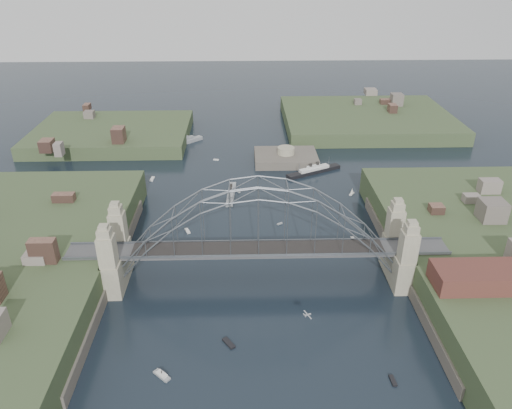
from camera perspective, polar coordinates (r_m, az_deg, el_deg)
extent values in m
plane|color=black|center=(112.98, 0.25, -8.75)|extent=(500.00, 500.00, 0.00)
cube|color=#474749|center=(108.44, 0.26, -5.34)|extent=(84.00, 6.00, 0.70)
cube|color=#545A61|center=(105.63, 0.31, -5.97)|extent=(84.00, 0.25, 0.50)
cube|color=#545A61|center=(110.68, 0.21, -4.25)|extent=(84.00, 0.25, 0.50)
cube|color=black|center=(108.14, 0.26, -5.09)|extent=(55.20, 5.20, 0.35)
cube|color=gray|center=(107.61, -16.77, -6.42)|extent=(3.40, 3.40, 17.70)
cube|color=gray|center=(115.76, -15.63, -3.67)|extent=(3.40, 3.40, 17.70)
cube|color=gray|center=(109.33, 17.18, -5.90)|extent=(3.40, 3.40, 17.70)
cube|color=gray|center=(117.37, 15.77, -3.24)|extent=(3.40, 3.40, 17.70)
cube|color=gray|center=(114.24, -15.87, -7.05)|extent=(4.08, 13.80, 8.00)
cube|color=gray|center=(115.87, 16.13, -6.56)|extent=(4.08, 13.80, 8.00)
cube|color=#364727|center=(124.58, -27.73, -7.44)|extent=(50.00, 90.00, 12.00)
cube|color=#514A41|center=(116.96, -17.60, -8.23)|extent=(6.00, 70.00, 4.00)
cube|color=#364727|center=(127.32, 27.54, -6.62)|extent=(50.00, 90.00, 12.00)
cube|color=#514A41|center=(118.76, 17.80, -7.67)|extent=(6.00, 70.00, 4.00)
cube|color=#364727|center=(204.26, -16.37, 7.44)|extent=(60.00, 45.00, 9.00)
cube|color=#364727|center=(218.16, 12.74, 9.21)|extent=(70.00, 55.00, 9.50)
cube|color=#514A41|center=(175.20, 3.47, 4.86)|extent=(22.00, 16.00, 7.00)
cylinder|color=gray|center=(173.45, 3.52, 6.29)|extent=(6.00, 6.00, 2.40)
cube|color=#592D26|center=(106.64, 25.11, -7.66)|extent=(20.00, 8.00, 4.00)
cube|color=#474749|center=(100.54, 24.71, -16.76)|extent=(4.00, 22.00, 1.40)
cube|color=#94989B|center=(150.02, -2.92, 1.17)|extent=(2.91, 15.45, 1.36)
cube|color=#94989B|center=(149.57, -2.92, 1.52)|extent=(2.01, 8.52, 1.02)
cube|color=#94989B|center=(149.24, -2.93, 1.79)|extent=(1.34, 3.90, 0.68)
cylinder|color=black|center=(148.02, -2.97, 1.81)|extent=(0.74, 0.74, 1.36)
cylinder|color=black|center=(149.95, -2.91, 2.17)|extent=(0.74, 0.74, 1.36)
cylinder|color=#545A61|center=(144.93, -3.07, 1.15)|extent=(0.14, 0.14, 3.41)
cylinder|color=#545A61|center=(153.21, -2.81, 2.68)|extent=(0.14, 0.14, 3.41)
cube|color=#94989B|center=(193.22, -8.47, 7.11)|extent=(14.32, 13.26, 1.72)
cube|color=#94989B|center=(192.78, -8.50, 7.47)|extent=(8.19, 7.64, 1.29)
cube|color=#94989B|center=(192.46, -8.52, 7.74)|extent=(4.06, 3.84, 0.86)
cylinder|color=black|center=(191.56, -8.83, 7.86)|extent=(0.85, 0.85, 1.72)
cylinder|color=black|center=(192.86, -8.24, 8.04)|extent=(0.85, 0.85, 1.72)
cylinder|color=#545A61|center=(189.56, -9.80, 7.50)|extent=(0.17, 0.17, 4.29)
cylinder|color=#545A61|center=(195.09, -7.30, 8.26)|extent=(0.17, 0.17, 4.29)
cube|color=black|center=(166.66, 6.76, 3.81)|extent=(19.32, 11.96, 1.48)
cube|color=silver|center=(166.23, 6.78, 4.16)|extent=(10.88, 7.07, 1.11)
cube|color=silver|center=(165.90, 6.80, 4.43)|extent=(5.22, 3.73, 0.74)
cylinder|color=black|center=(164.87, 6.40, 4.54)|extent=(1.00, 1.00, 1.48)
cylinder|color=black|center=(166.44, 7.21, 4.72)|extent=(1.00, 1.00, 1.48)
cylinder|color=#545A61|center=(162.43, 5.05, 4.18)|extent=(0.15, 0.15, 3.70)
cylinder|color=#545A61|center=(169.17, 8.50, 4.95)|extent=(0.15, 0.15, 3.70)
cube|color=#B3B5BA|center=(94.09, 6.05, -12.69)|extent=(1.36, 0.77, 0.24)
cube|color=#B3B5BA|center=(94.06, 6.05, -12.67)|extent=(1.29, 2.61, 0.05)
cube|color=#B3B5BA|center=(93.72, 5.68, -12.75)|extent=(0.46, 0.84, 0.30)
cube|color=silver|center=(132.15, -8.00, -3.08)|extent=(1.83, 2.77, 0.45)
cube|color=silver|center=(134.37, 2.79, -2.27)|extent=(1.62, 1.32, 0.45)
cube|color=silver|center=(97.17, -3.20, -15.87)|extent=(2.66, 3.26, 0.45)
cube|color=silver|center=(153.53, 11.11, 1.22)|extent=(1.93, 2.31, 0.45)
cylinder|color=#545A61|center=(153.07, 11.15, 1.57)|extent=(0.08, 0.08, 2.20)
cone|color=silver|center=(153.07, 11.15, 1.57)|extent=(1.53, 1.59, 1.92)
cube|color=silver|center=(164.24, -12.02, 2.93)|extent=(1.29, 3.30, 0.45)
cube|color=silver|center=(152.21, -2.07, 1.51)|extent=(1.35, 1.24, 0.45)
cube|color=silver|center=(152.03, -2.08, 1.65)|extent=(0.88, 0.83, 0.40)
cylinder|color=black|center=(151.84, -2.08, 1.80)|extent=(0.16, 0.16, 0.70)
cube|color=silver|center=(93.69, 15.68, -19.19)|extent=(0.95, 2.47, 0.45)
cube|color=silver|center=(176.49, -4.68, 5.22)|extent=(2.02, 1.02, 0.45)
cube|color=silver|center=(129.75, 11.31, -4.01)|extent=(1.26, 2.48, 0.45)
cube|color=silver|center=(92.87, -10.93, -19.02)|extent=(3.43, 3.26, 0.45)
cube|color=silver|center=(92.58, -10.95, -18.85)|extent=(2.25, 2.17, 0.40)
cylinder|color=black|center=(92.26, -10.98, -18.66)|extent=(0.16, 0.16, 0.70)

